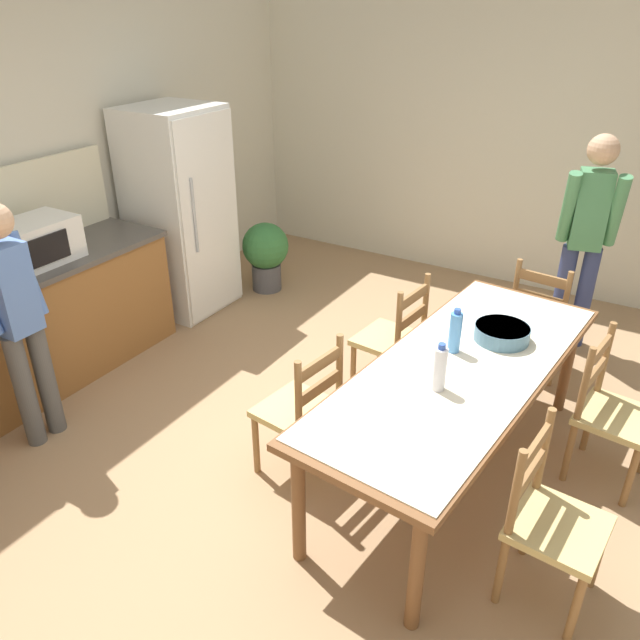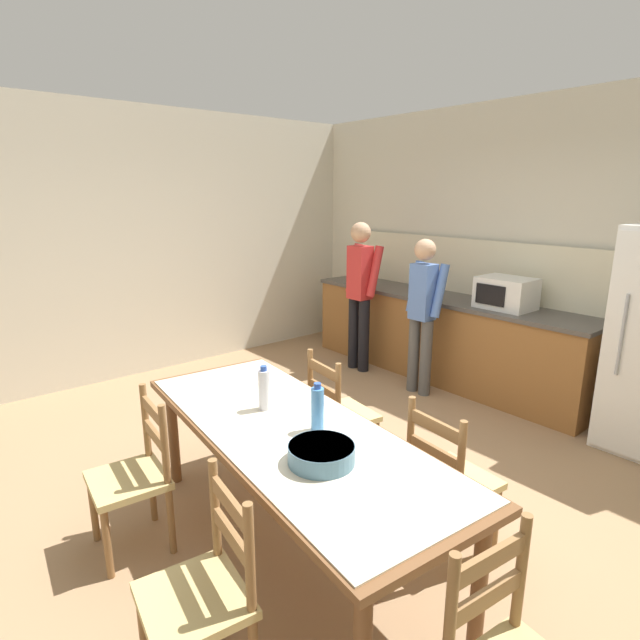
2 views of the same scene
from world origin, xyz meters
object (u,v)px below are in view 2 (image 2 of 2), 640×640
object	(u,v)px
bottle_off_centre	(317,409)
person_at_counter	(423,309)
chair_side_far_right	(449,480)
chair_side_far_left	(339,414)
chair_side_near_left	(135,476)
microwave	(506,293)
dining_table	(290,439)
bottle_near_centre	(264,389)
person_at_sink	(360,289)
serving_bowl	(321,453)
chair_side_near_right	(203,594)

from	to	relation	value
bottle_off_centre	person_at_counter	world-z (taller)	person_at_counter
chair_side_far_right	chair_side_far_left	world-z (taller)	same
chair_side_far_left	person_at_counter	distance (m)	1.78
chair_side_near_left	chair_side_far_right	xyz separation A→B (m)	(1.17, 1.33, 0.00)
chair_side_near_left	person_at_counter	bearing A→B (deg)	103.55
microwave	dining_table	distance (m)	2.97
bottle_near_centre	chair_side_far_left	size ratio (longest dim) A/B	0.30
chair_side_near_left	person_at_sink	xyz separation A→B (m)	(-1.34, 3.08, 0.51)
bottle_near_centre	serving_bowl	size ratio (longest dim) A/B	0.84
microwave	chair_side_far_right	bearing A→B (deg)	-65.51
person_at_counter	chair_side_far_left	bearing A→B (deg)	-160.56
serving_bowl	person_at_counter	bearing A→B (deg)	119.47
bottle_near_centre	person_at_sink	size ratio (longest dim) A/B	0.16
dining_table	bottle_near_centre	distance (m)	0.35
bottle_near_centre	person_at_counter	world-z (taller)	person_at_counter
bottle_off_centre	bottle_near_centre	bearing A→B (deg)	-170.71
microwave	dining_table	world-z (taller)	microwave
bottle_near_centre	chair_side_far_right	bearing A→B (deg)	36.26
bottle_near_centre	chair_side_far_left	bearing A→B (deg)	102.16
bottle_near_centre	dining_table	bearing A→B (deg)	-5.62
chair_side_near_left	person_at_sink	bearing A→B (deg)	118.99
bottle_off_centre	chair_side_near_left	bearing A→B (deg)	-132.97
bottle_near_centre	person_at_sink	world-z (taller)	person_at_sink
dining_table	serving_bowl	size ratio (longest dim) A/B	7.39
microwave	dining_table	xyz separation A→B (m)	(0.44, -2.91, -0.38)
dining_table	chair_side_near_left	xyz separation A→B (m)	(-0.58, -0.67, -0.24)
bottle_near_centre	person_at_counter	distance (m)	2.48
dining_table	person_at_sink	xyz separation A→B (m)	(-1.93, 2.42, 0.27)
person_at_sink	dining_table	bearing A→B (deg)	-141.44
microwave	bottle_near_centre	bearing A→B (deg)	-86.91
microwave	chair_side_near_left	world-z (taller)	microwave
chair_side_near_left	person_at_sink	distance (m)	3.40
person_at_sink	person_at_counter	world-z (taller)	person_at_sink
chair_side_near_left	chair_side_near_right	bearing A→B (deg)	-0.16
chair_side_far_left	microwave	bearing A→B (deg)	-82.48
microwave	bottle_near_centre	world-z (taller)	microwave
person_at_counter	chair_side_far_right	bearing A→B (deg)	-137.19
bottle_off_centre	chair_side_near_right	xyz separation A→B (m)	(0.32, -0.86, -0.44)
serving_bowl	person_at_counter	xyz separation A→B (m)	(-1.41, 2.50, 0.08)
bottle_near_centre	chair_side_far_left	distance (m)	0.87
dining_table	person_at_counter	distance (m)	2.61
chair_side_near_right	bottle_near_centre	bearing A→B (deg)	140.34
chair_side_near_right	chair_side_near_left	bearing A→B (deg)	-177.84
person_at_counter	bottle_near_centre	bearing A→B (deg)	-162.78
person_at_counter	serving_bowl	bearing A→B (deg)	-150.53
bottle_near_centre	chair_side_far_right	distance (m)	1.16
dining_table	chair_side_far_right	world-z (taller)	chair_side_far_right
chair_side_far_right	person_at_sink	distance (m)	3.10
serving_bowl	chair_side_near_left	distance (m)	1.19
chair_side_near_left	chair_side_near_right	xyz separation A→B (m)	(1.03, -0.10, 0.00)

